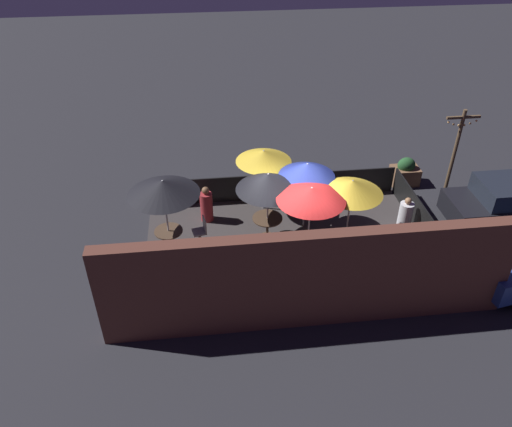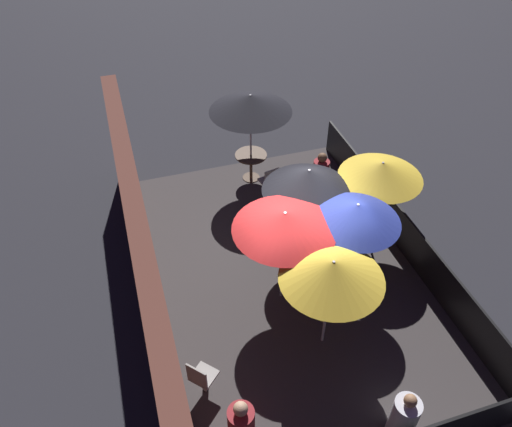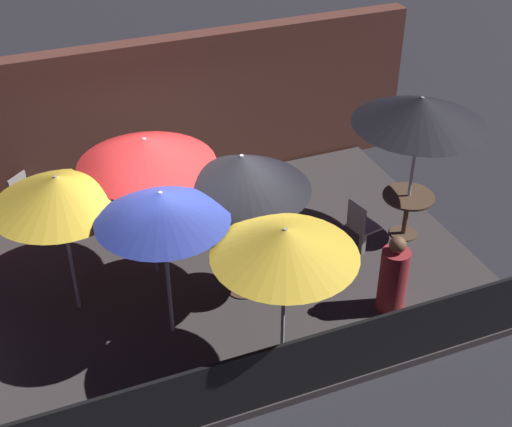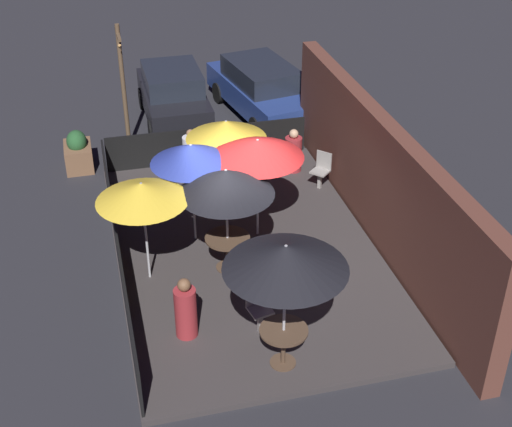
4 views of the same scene
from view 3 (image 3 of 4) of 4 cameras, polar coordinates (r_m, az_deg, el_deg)
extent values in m
plane|color=#26262B|center=(11.05, -4.71, -5.60)|extent=(60.00, 60.00, 0.00)
cube|color=#383333|center=(11.02, -4.73, -5.36)|extent=(8.56, 5.46, 0.12)
cube|color=brown|center=(12.70, -9.16, 7.39)|extent=(10.16, 0.36, 2.83)
cube|color=black|center=(8.80, 0.64, -13.05)|extent=(8.36, 0.05, 0.95)
cylinder|color=#B2B2B7|center=(10.04, -1.07, -1.02)|extent=(0.05, 0.05, 2.30)
cone|color=black|center=(9.55, -1.13, 3.32)|extent=(1.90, 1.90, 0.53)
cylinder|color=#B2B2B7|center=(11.44, 12.41, 3.45)|extent=(0.05, 0.05, 2.47)
cone|color=black|center=(10.96, 13.05, 8.01)|extent=(2.04, 2.04, 0.44)
cylinder|color=#B2B2B7|center=(9.40, -7.14, -4.18)|extent=(0.05, 0.05, 2.29)
cone|color=#283893|center=(8.85, -7.56, 0.58)|extent=(1.71, 1.71, 0.41)
cylinder|color=#B2B2B7|center=(10.06, -14.79, -2.50)|extent=(0.05, 0.05, 2.22)
cone|color=gold|center=(9.57, -15.56, 1.80)|extent=(1.82, 1.82, 0.42)
cylinder|color=#B2B2B7|center=(10.50, -8.38, 0.40)|extent=(0.05, 0.05, 2.31)
cone|color=red|center=(10.00, -8.83, 4.95)|extent=(1.96, 1.96, 0.40)
cylinder|color=#B2B2B7|center=(8.88, 2.20, -7.00)|extent=(0.05, 0.05, 2.19)
cone|color=gold|center=(8.31, 2.34, -2.31)|extent=(1.79, 1.79, 0.38)
cylinder|color=#4C3828|center=(10.73, -1.01, -5.98)|extent=(0.51, 0.51, 0.02)
cylinder|color=#4C3828|center=(10.52, -1.03, -4.55)|extent=(0.08, 0.08, 0.71)
cylinder|color=#4C3828|center=(10.29, -1.05, -2.93)|extent=(0.92, 0.92, 0.04)
cylinder|color=#4C3828|center=(12.09, 11.70, -1.55)|extent=(0.46, 0.46, 0.02)
cylinder|color=#4C3828|center=(11.90, 11.90, -0.18)|extent=(0.08, 0.08, 0.72)
cylinder|color=#4C3828|center=(11.69, 12.11, 1.35)|extent=(0.84, 0.84, 0.04)
cube|color=gray|center=(11.43, 8.54, -2.09)|extent=(0.09, 0.09, 0.48)
cube|color=gray|center=(11.28, 8.65, -1.02)|extent=(0.47, 0.47, 0.04)
cube|color=gray|center=(11.04, 8.05, -0.31)|extent=(0.11, 0.40, 0.44)
cube|color=gray|center=(12.52, -17.47, -0.02)|extent=(0.11, 0.11, 0.43)
cube|color=gray|center=(12.40, -17.66, 0.89)|extent=(0.57, 0.57, 0.04)
cube|color=gray|center=(12.39, -18.48, 2.01)|extent=(0.31, 0.29, 0.44)
cylinder|color=maroon|center=(10.29, 10.90, -5.24)|extent=(0.56, 0.56, 1.00)
sphere|color=brown|center=(9.92, 11.28, -2.47)|extent=(0.24, 0.24, 0.24)
camera|label=1|loc=(20.57, -11.52, 41.11)|focal=35.00mm
camera|label=2|loc=(11.99, -52.08, 29.47)|focal=35.00mm
camera|label=4|loc=(15.63, 56.88, 27.92)|focal=50.00mm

